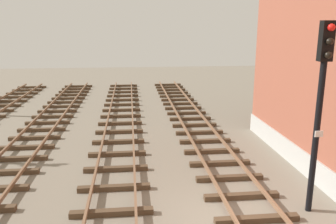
# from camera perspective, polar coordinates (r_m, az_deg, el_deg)

# --- Properties ---
(ground_plane) EXTENTS (80.00, 80.00, 0.00)m
(ground_plane) POSITION_cam_1_polar(r_m,az_deg,el_deg) (10.64, 10.60, -17.60)
(ground_plane) COLOR slate
(track_near_building) EXTENTS (2.50, 49.53, 0.32)m
(track_near_building) POSITION_cam_1_polar(r_m,az_deg,el_deg) (10.78, 14.42, -16.57)
(track_near_building) COLOR #4C3826
(track_near_building) RESTS_ON ground
(signal_mast) EXTENTS (0.36, 0.40, 5.68)m
(signal_mast) POSITION_cam_1_polar(r_m,az_deg,el_deg) (10.73, 23.82, 2.14)
(signal_mast) COLOR black
(signal_mast) RESTS_ON ground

